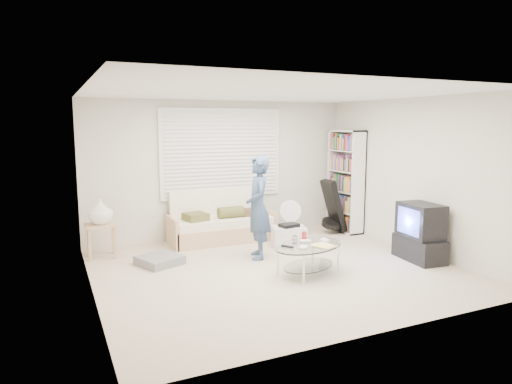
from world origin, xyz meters
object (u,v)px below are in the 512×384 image
futon_sofa (221,224)px  coffee_table (309,250)px  bookshelf (345,181)px  tv_unit (420,233)px

futon_sofa → coffee_table: bearing=-78.4°
bookshelf → tv_unit: 2.20m
futon_sofa → tv_unit: bearing=-45.3°
coffee_table → bookshelf: bearing=44.7°
futon_sofa → tv_unit: (2.35, -2.38, 0.13)m
coffee_table → tv_unit: bearing=-4.0°
futon_sofa → coffee_table: size_ratio=1.41×
futon_sofa → tv_unit: 3.35m
bookshelf → coffee_table: size_ratio=1.49×
futon_sofa → bookshelf: bookshelf is taller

